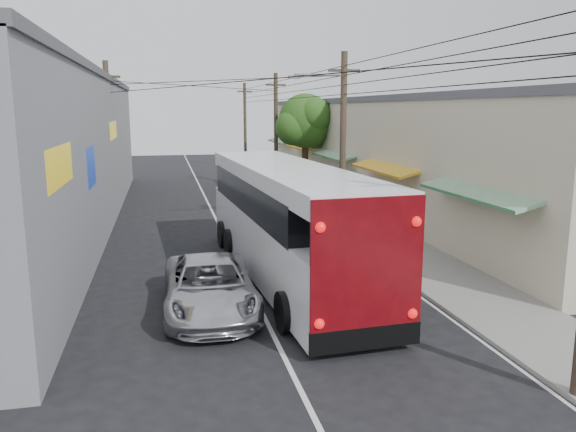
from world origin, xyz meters
The scene contains 13 objects.
ground centered at (0.00, 0.00, 0.00)m, with size 120.00×120.00×0.00m, color black.
sidewalk centered at (6.50, 20.00, 0.06)m, with size 3.00×80.00×0.12m, color slate.
building_right centered at (10.99, 22.00, 3.15)m, with size 7.09×40.00×6.25m.
building_left centered at (-8.50, 18.00, 3.65)m, with size 7.20×36.00×7.25m.
utility_poles centered at (3.13, 20.33, 4.13)m, with size 11.80×45.28×8.00m.
street_tree centered at (6.87, 26.02, 4.67)m, with size 4.40×4.00×6.60m.
coach_bus centered at (1.38, 7.22, 1.95)m, with size 3.66×13.23×3.77m.
jeepney centered at (-1.40, 4.41, 0.74)m, with size 2.46×5.34×1.49m, color silver.
parked_suv centered at (3.80, 15.41, 0.77)m, with size 2.16×5.30×1.54m, color gray.
parked_car_mid centered at (3.80, 23.56, 0.67)m, with size 1.57×3.91×1.33m, color #25252A.
parked_car_far centered at (4.60, 31.15, 0.72)m, with size 1.52×4.36×1.44m, color black.
pedestrian_near centered at (6.12, 12.42, 0.95)m, with size 0.61×0.40×1.66m, color pink.
pedestrian_far centered at (5.78, 12.00, 0.94)m, with size 0.80×0.62×1.65m, color #88A0C6.
Camera 1 is at (-2.51, -10.64, 5.58)m, focal length 35.00 mm.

